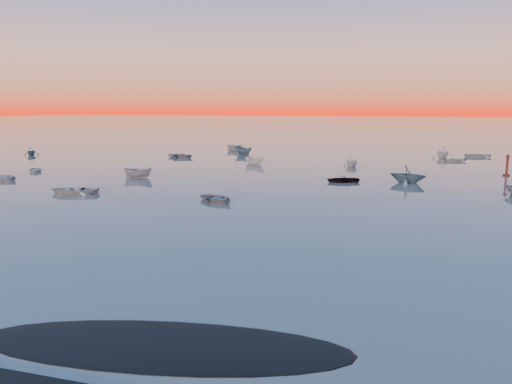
% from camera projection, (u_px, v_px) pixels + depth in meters
% --- Properties ---
extents(ground, '(600.00, 600.00, 0.00)m').
position_uv_depth(ground, '(346.00, 144.00, 114.08)').
color(ground, slate).
rests_on(ground, ground).
extents(mud_lobes, '(140.00, 6.00, 0.07)m').
position_uv_depth(mud_lobes, '(43.00, 343.00, 18.65)').
color(mud_lobes, black).
rests_on(mud_lobes, ground).
extents(moored_fleet, '(124.00, 58.00, 1.20)m').
position_uv_depth(moored_fleet, '(308.00, 169.00, 69.67)').
color(moored_fleet, silver).
rests_on(moored_fleet, ground).
extents(boat_near_left, '(3.53, 4.20, 0.99)m').
position_uv_depth(boat_near_left, '(217.00, 202.00, 46.01)').
color(boat_near_left, slate).
rests_on(boat_near_left, ground).
extents(boat_near_center, '(2.07, 3.79, 1.25)m').
position_uv_depth(boat_near_center, '(138.00, 177.00, 61.46)').
color(boat_near_center, slate).
rests_on(boat_near_center, ground).
extents(channel_marker, '(0.81, 0.81, 2.89)m').
position_uv_depth(channel_marker, '(507.00, 167.00, 62.62)').
color(channel_marker, '#400E0D').
rests_on(channel_marker, ground).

